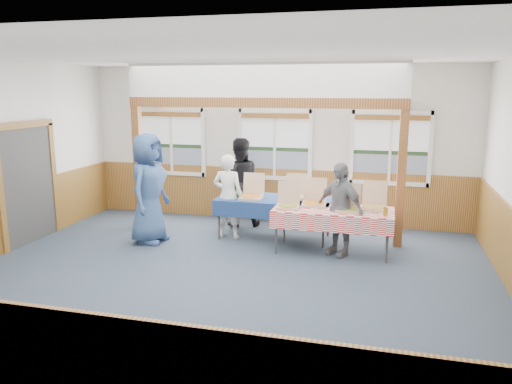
{
  "coord_description": "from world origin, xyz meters",
  "views": [
    {
      "loc": [
        2.22,
        -6.54,
        2.77
      ],
      "look_at": [
        0.24,
        1.0,
        1.12
      ],
      "focal_mm": 35.0,
      "sensor_mm": 36.0,
      "label": 1
    }
  ],
  "objects_px": {
    "woman_white": "(228,196)",
    "person_grey": "(339,209)",
    "table_left": "(274,201)",
    "table_right": "(333,212)",
    "man_blue": "(149,188)",
    "woman_black": "(239,182)"
  },
  "relations": [
    {
      "from": "table_right",
      "to": "woman_white",
      "type": "xyz_separation_m",
      "value": [
        -1.97,
        0.36,
        0.08
      ]
    },
    {
      "from": "woman_white",
      "to": "table_right",
      "type": "bearing_deg",
      "value": 172.82
    },
    {
      "from": "woman_black",
      "to": "person_grey",
      "type": "relative_size",
      "value": 1.14
    },
    {
      "from": "table_right",
      "to": "woman_black",
      "type": "bearing_deg",
      "value": 125.82
    },
    {
      "from": "table_left",
      "to": "man_blue",
      "type": "relative_size",
      "value": 1.07
    },
    {
      "from": "table_right",
      "to": "man_blue",
      "type": "distance_m",
      "value": 3.28
    },
    {
      "from": "table_left",
      "to": "woman_black",
      "type": "height_order",
      "value": "woman_black"
    },
    {
      "from": "woman_white",
      "to": "person_grey",
      "type": "height_order",
      "value": "woman_white"
    },
    {
      "from": "woman_white",
      "to": "man_blue",
      "type": "distance_m",
      "value": 1.44
    },
    {
      "from": "table_left",
      "to": "woman_white",
      "type": "xyz_separation_m",
      "value": [
        -0.83,
        -0.19,
        0.08
      ]
    },
    {
      "from": "man_blue",
      "to": "woman_black",
      "type": "bearing_deg",
      "value": -37.45
    },
    {
      "from": "table_left",
      "to": "man_blue",
      "type": "bearing_deg",
      "value": -158.11
    },
    {
      "from": "table_right",
      "to": "man_blue",
      "type": "relative_size",
      "value": 1.1
    },
    {
      "from": "woman_white",
      "to": "person_grey",
      "type": "bearing_deg",
      "value": 170.92
    },
    {
      "from": "woman_white",
      "to": "man_blue",
      "type": "height_order",
      "value": "man_blue"
    },
    {
      "from": "table_right",
      "to": "man_blue",
      "type": "height_order",
      "value": "man_blue"
    },
    {
      "from": "man_blue",
      "to": "woman_white",
      "type": "bearing_deg",
      "value": -61.99
    },
    {
      "from": "man_blue",
      "to": "person_grey",
      "type": "bearing_deg",
      "value": -84.52
    },
    {
      "from": "table_left",
      "to": "table_right",
      "type": "height_order",
      "value": "same"
    },
    {
      "from": "woman_white",
      "to": "person_grey",
      "type": "xyz_separation_m",
      "value": [
        2.08,
        -0.45,
        -0.0
      ]
    },
    {
      "from": "table_right",
      "to": "woman_white",
      "type": "relative_size",
      "value": 1.38
    },
    {
      "from": "table_left",
      "to": "table_right",
      "type": "xyz_separation_m",
      "value": [
        1.14,
        -0.55,
        -0.0
      ]
    }
  ]
}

